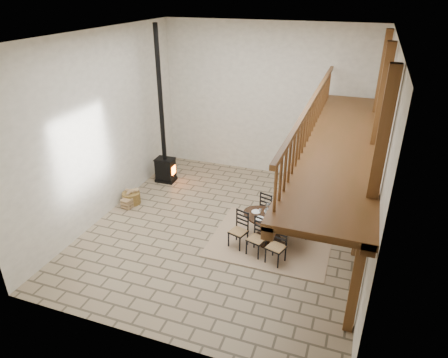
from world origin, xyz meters
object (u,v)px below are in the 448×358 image
(wood_stove, at_px, (164,149))
(log_stack, at_px, (127,203))
(log_basket, at_px, (131,197))

(wood_stove, height_order, log_stack, wood_stove)
(log_basket, height_order, log_stack, log_basket)
(wood_stove, xyz_separation_m, log_basket, (-0.29, -1.72, -0.94))
(wood_stove, relative_size, log_basket, 9.34)
(wood_stove, relative_size, log_stack, 15.45)
(log_stack, bearing_deg, log_basket, 96.95)
(wood_stove, distance_m, log_stack, 2.24)
(wood_stove, bearing_deg, log_basket, -101.26)
(wood_stove, height_order, log_basket, wood_stove)
(log_stack, bearing_deg, wood_stove, 82.82)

